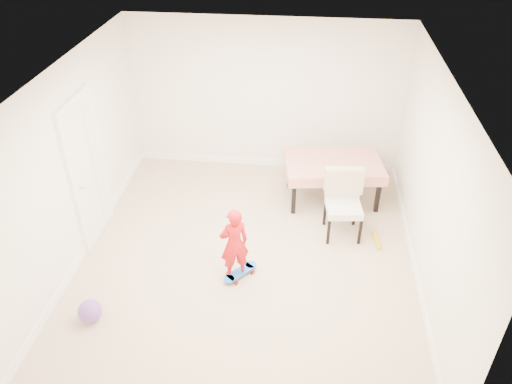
# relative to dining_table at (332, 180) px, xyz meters

# --- Properties ---
(ground) EXTENTS (5.00, 5.00, 0.00)m
(ground) POSITION_rel_dining_table_xyz_m (-1.16, -1.56, -0.34)
(ground) COLOR tan
(ground) RESTS_ON ground
(ceiling) EXTENTS (4.50, 5.00, 0.04)m
(ceiling) POSITION_rel_dining_table_xyz_m (-1.16, -1.56, 2.24)
(ceiling) COLOR white
(ceiling) RESTS_ON wall_back
(wall_back) EXTENTS (4.50, 0.04, 2.60)m
(wall_back) POSITION_rel_dining_table_xyz_m (-1.16, 0.92, 0.96)
(wall_back) COLOR white
(wall_back) RESTS_ON ground
(wall_front) EXTENTS (4.50, 0.04, 2.60)m
(wall_front) POSITION_rel_dining_table_xyz_m (-1.16, -4.04, 0.96)
(wall_front) COLOR white
(wall_front) RESTS_ON ground
(wall_left) EXTENTS (0.04, 5.00, 2.60)m
(wall_left) POSITION_rel_dining_table_xyz_m (-3.39, -1.56, 0.96)
(wall_left) COLOR white
(wall_left) RESTS_ON ground
(wall_right) EXTENTS (0.04, 5.00, 2.60)m
(wall_right) POSITION_rel_dining_table_xyz_m (1.07, -1.56, 0.96)
(wall_right) COLOR white
(wall_right) RESTS_ON ground
(door) EXTENTS (0.11, 0.94, 2.11)m
(door) POSITION_rel_dining_table_xyz_m (-3.38, -1.26, 0.68)
(door) COLOR white
(door) RESTS_ON ground
(baseboard_back) EXTENTS (4.50, 0.02, 0.12)m
(baseboard_back) POSITION_rel_dining_table_xyz_m (-1.16, 0.93, -0.28)
(baseboard_back) COLOR white
(baseboard_back) RESTS_ON ground
(baseboard_left) EXTENTS (0.02, 5.00, 0.12)m
(baseboard_left) POSITION_rel_dining_table_xyz_m (-3.40, -1.56, -0.28)
(baseboard_left) COLOR white
(baseboard_left) RESTS_ON ground
(baseboard_right) EXTENTS (0.02, 5.00, 0.12)m
(baseboard_right) POSITION_rel_dining_table_xyz_m (1.08, -1.56, -0.28)
(baseboard_right) COLOR white
(baseboard_right) RESTS_ON ground
(dining_table) EXTENTS (1.59, 1.13, 0.69)m
(dining_table) POSITION_rel_dining_table_xyz_m (0.00, 0.00, 0.00)
(dining_table) COLOR #B5090A
(dining_table) RESTS_ON ground
(dining_chair) EXTENTS (0.61, 0.68, 1.00)m
(dining_chair) POSITION_rel_dining_table_xyz_m (0.14, -0.90, 0.15)
(dining_chair) COLOR silver
(dining_chair) RESTS_ON ground
(skateboard) EXTENTS (0.49, 0.53, 0.08)m
(skateboard) POSITION_rel_dining_table_xyz_m (-1.20, -1.94, -0.30)
(skateboard) COLOR #1C7FEE
(skateboard) RESTS_ON ground
(child) EXTENTS (0.45, 0.39, 1.04)m
(child) POSITION_rel_dining_table_xyz_m (-1.27, -1.96, 0.18)
(child) COLOR red
(child) RESTS_ON ground
(balloon) EXTENTS (0.28, 0.28, 0.28)m
(balloon) POSITION_rel_dining_table_xyz_m (-2.86, -2.88, -0.20)
(balloon) COLOR #7348AE
(balloon) RESTS_ON ground
(foam_toy) EXTENTS (0.10, 0.40, 0.06)m
(foam_toy) POSITION_rel_dining_table_xyz_m (0.64, -1.02, -0.31)
(foam_toy) COLOR gold
(foam_toy) RESTS_ON ground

